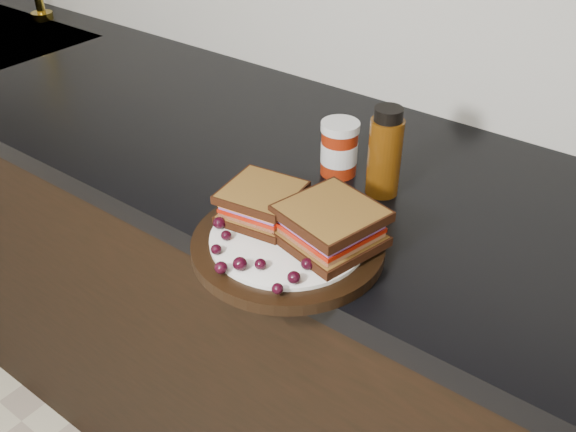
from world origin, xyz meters
name	(u,v)px	position (x,y,z in m)	size (l,w,h in m)	color
base_cabinets	(295,339)	(0.00, 1.70, 0.43)	(3.96, 0.58, 0.86)	black
countertop	(297,164)	(0.00, 1.70, 0.88)	(3.98, 0.60, 0.04)	black
plate	(288,245)	(0.16, 1.46, 0.91)	(0.28, 0.28, 0.02)	black
sandwich_left	(262,203)	(0.10, 1.48, 0.95)	(0.11, 0.11, 0.05)	brown
sandwich_right	(331,226)	(0.22, 1.49, 0.95)	(0.12, 0.12, 0.06)	brown
grape_0	(219,223)	(0.07, 1.42, 0.93)	(0.02, 0.02, 0.02)	black
grape_1	(226,235)	(0.10, 1.40, 0.93)	(0.02, 0.02, 0.01)	black
grape_2	(216,249)	(0.11, 1.37, 0.93)	(0.02, 0.02, 0.01)	black
grape_3	(221,268)	(0.14, 1.34, 0.93)	(0.02, 0.02, 0.02)	black
grape_4	(240,264)	(0.16, 1.36, 0.93)	(0.02, 0.02, 0.02)	black
grape_5	(260,264)	(0.18, 1.38, 0.93)	(0.02, 0.02, 0.02)	black
grape_6	(277,289)	(0.22, 1.36, 0.93)	(0.02, 0.02, 0.01)	black
grape_7	(294,277)	(0.23, 1.38, 0.93)	(0.02, 0.02, 0.02)	black
grape_8	(307,264)	(0.23, 1.42, 0.93)	(0.02, 0.02, 0.02)	black
grape_9	(314,254)	(0.22, 1.44, 0.93)	(0.02, 0.02, 0.02)	black
grape_10	(339,250)	(0.24, 1.47, 0.93)	(0.02, 0.02, 0.02)	black
grape_11	(339,239)	(0.23, 1.49, 0.93)	(0.02, 0.02, 0.01)	black
grape_12	(344,230)	(0.22, 1.51, 0.93)	(0.02, 0.02, 0.02)	black
grape_13	(264,201)	(0.08, 1.50, 0.93)	(0.02, 0.02, 0.02)	black
grape_14	(260,208)	(0.09, 1.49, 0.93)	(0.01, 0.01, 0.01)	black
grape_15	(245,217)	(0.09, 1.45, 0.93)	(0.02, 0.02, 0.02)	black
grape_16	(275,206)	(0.11, 1.50, 0.93)	(0.02, 0.02, 0.02)	black
grape_17	(267,209)	(0.10, 1.49, 0.93)	(0.02, 0.02, 0.02)	black
grape_18	(237,211)	(0.07, 1.46, 0.93)	(0.02, 0.02, 0.02)	black
condiment_jar	(339,148)	(0.10, 1.69, 0.95)	(0.07, 0.07, 0.10)	maroon
oil_bottle	(385,152)	(0.19, 1.68, 0.98)	(0.05, 0.05, 0.15)	#502A08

